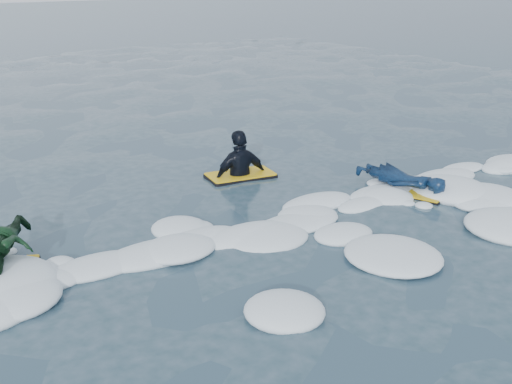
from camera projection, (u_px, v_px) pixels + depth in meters
ground at (313, 276)px, 7.25m from camera, size 120.00×120.00×0.00m
foam_band at (262, 245)px, 8.07m from camera, size 12.00×3.10×0.30m
prone_woman_unit at (403, 180)px, 9.88m from camera, size 0.84×1.57×0.38m
prone_child_unit at (6, 250)px, 7.29m from camera, size 1.12×1.45×0.51m
waiting_rider_unit at (241, 179)px, 10.58m from camera, size 1.19×0.77×1.66m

